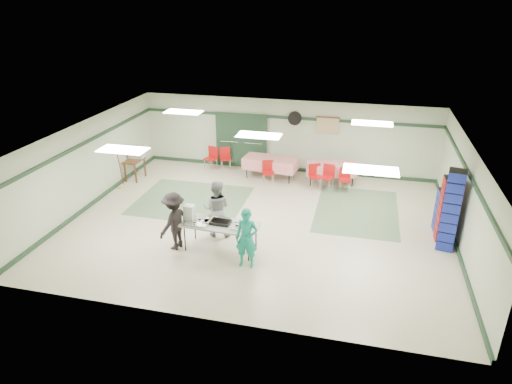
% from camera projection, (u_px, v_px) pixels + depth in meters
% --- Properties ---
extents(floor, '(11.00, 11.00, 0.00)m').
position_uv_depth(floor, '(259.00, 222.00, 13.52)').
color(floor, '#BFB79A').
rests_on(floor, ground).
extents(ceiling, '(11.00, 11.00, 0.00)m').
position_uv_depth(ceiling, '(259.00, 135.00, 12.44)').
color(ceiling, silver).
rests_on(ceiling, wall_back).
extents(wall_back, '(11.00, 0.00, 11.00)m').
position_uv_depth(wall_back, '(286.00, 136.00, 16.98)').
color(wall_back, '#B6C3A6').
rests_on(wall_back, floor).
extents(wall_front, '(11.00, 0.00, 11.00)m').
position_uv_depth(wall_front, '(207.00, 265.00, 8.98)').
color(wall_front, '#B6C3A6').
rests_on(wall_front, floor).
extents(wall_left, '(0.00, 9.00, 9.00)m').
position_uv_depth(wall_left, '(87.00, 165.00, 14.16)').
color(wall_left, '#B6C3A6').
rests_on(wall_left, floor).
extents(wall_right, '(0.00, 9.00, 9.00)m').
position_uv_depth(wall_right, '(465.00, 199.00, 11.80)').
color(wall_right, '#B6C3A6').
rests_on(wall_right, floor).
extents(trim_back, '(11.00, 0.06, 0.10)m').
position_uv_depth(trim_back, '(287.00, 118.00, 16.68)').
color(trim_back, '#1E3825').
rests_on(trim_back, wall_back).
extents(baseboard_back, '(11.00, 0.06, 0.12)m').
position_uv_depth(baseboard_back, '(285.00, 168.00, 17.48)').
color(baseboard_back, '#1E3825').
rests_on(baseboard_back, floor).
extents(trim_left, '(0.06, 9.00, 0.10)m').
position_uv_depth(trim_left, '(84.00, 143.00, 13.87)').
color(trim_left, '#1E3825').
rests_on(trim_left, wall_back).
extents(baseboard_left, '(0.06, 9.00, 0.12)m').
position_uv_depth(baseboard_left, '(94.00, 202.00, 14.67)').
color(baseboard_left, '#1E3825').
rests_on(baseboard_left, floor).
extents(trim_right, '(0.06, 9.00, 0.10)m').
position_uv_depth(trim_right, '(469.00, 174.00, 11.52)').
color(trim_right, '#1E3825').
rests_on(trim_right, wall_back).
extents(baseboard_right, '(0.06, 9.00, 0.12)m').
position_uv_depth(baseboard_right, '(455.00, 242.00, 12.33)').
color(baseboard_right, '#1E3825').
rests_on(baseboard_right, floor).
extents(green_patch_a, '(3.50, 3.00, 0.01)m').
position_uv_depth(green_patch_a, '(192.00, 200.00, 14.95)').
color(green_patch_a, '#63815E').
rests_on(green_patch_a, floor).
extents(green_patch_b, '(2.50, 3.50, 0.01)m').
position_uv_depth(green_patch_b, '(357.00, 210.00, 14.26)').
color(green_patch_b, '#63815E').
rests_on(green_patch_b, floor).
extents(double_door_left, '(0.90, 0.06, 2.10)m').
position_uv_depth(double_door_left, '(230.00, 140.00, 17.52)').
color(double_door_left, '#939693').
rests_on(double_door_left, floor).
extents(double_door_right, '(0.90, 0.06, 2.10)m').
position_uv_depth(double_door_right, '(254.00, 142.00, 17.32)').
color(double_door_right, '#939693').
rests_on(double_door_right, floor).
extents(door_frame, '(2.00, 0.03, 2.15)m').
position_uv_depth(door_frame, '(241.00, 141.00, 17.40)').
color(door_frame, '#1E3825').
rests_on(door_frame, floor).
extents(wall_fan, '(0.50, 0.10, 0.50)m').
position_uv_depth(wall_fan, '(295.00, 118.00, 16.58)').
color(wall_fan, black).
rests_on(wall_fan, wall_back).
extents(scroll_banner, '(0.80, 0.02, 0.60)m').
position_uv_depth(scroll_banner, '(328.00, 126.00, 16.41)').
color(scroll_banner, '#CDB980').
rests_on(scroll_banner, wall_back).
extents(serving_table, '(2.06, 0.93, 0.76)m').
position_uv_depth(serving_table, '(220.00, 225.00, 11.83)').
color(serving_table, '#A4A49F').
rests_on(serving_table, floor).
extents(sheet_tray_right, '(0.57, 0.44, 0.02)m').
position_uv_depth(sheet_tray_right, '(242.00, 227.00, 11.61)').
color(sheet_tray_right, silver).
rests_on(sheet_tray_right, serving_table).
extents(sheet_tray_mid, '(0.66, 0.52, 0.02)m').
position_uv_depth(sheet_tray_mid, '(216.00, 221.00, 11.94)').
color(sheet_tray_mid, silver).
rests_on(sheet_tray_mid, serving_table).
extents(sheet_tray_left, '(0.62, 0.49, 0.02)m').
position_uv_depth(sheet_tray_left, '(198.00, 223.00, 11.85)').
color(sheet_tray_left, silver).
rests_on(sheet_tray_left, serving_table).
extents(baking_pan, '(0.54, 0.36, 0.08)m').
position_uv_depth(baking_pan, '(221.00, 222.00, 11.81)').
color(baking_pan, black).
rests_on(baking_pan, serving_table).
extents(foam_box_stack, '(0.26, 0.24, 0.40)m').
position_uv_depth(foam_box_stack, '(189.00, 212.00, 11.98)').
color(foam_box_stack, white).
rests_on(foam_box_stack, serving_table).
extents(volunteer_teal, '(0.57, 0.37, 1.54)m').
position_uv_depth(volunteer_teal, '(247.00, 238.00, 11.09)').
color(volunteer_teal, '#159580').
rests_on(volunteer_teal, floor).
extents(volunteer_grey, '(0.85, 0.70, 1.63)m').
position_uv_depth(volunteer_grey, '(217.00, 209.00, 12.52)').
color(volunteer_grey, gray).
rests_on(volunteer_grey, floor).
extents(volunteer_dark, '(0.87, 1.15, 1.59)m').
position_uv_depth(volunteer_dark, '(174.00, 221.00, 11.88)').
color(volunteer_dark, black).
rests_on(volunteer_dark, floor).
extents(dining_table_a, '(1.85, 1.04, 0.77)m').
position_uv_depth(dining_table_a, '(331.00, 168.00, 16.09)').
color(dining_table_a, red).
rests_on(dining_table_a, floor).
extents(dining_table_b, '(2.01, 1.07, 0.77)m').
position_uv_depth(dining_table_b, '(271.00, 163.00, 16.56)').
color(dining_table_b, red).
rests_on(dining_table_b, floor).
extents(chair_a, '(0.51, 0.51, 0.88)m').
position_uv_depth(chair_a, '(328.00, 174.00, 15.61)').
color(chair_a, '#B80E12').
rests_on(chair_a, floor).
extents(chair_b, '(0.53, 0.53, 0.86)m').
position_uv_depth(chair_b, '(315.00, 174.00, 15.71)').
color(chair_b, '#B80E12').
rests_on(chair_b, floor).
extents(chair_c, '(0.43, 0.43, 0.82)m').
position_uv_depth(chair_c, '(345.00, 177.00, 15.50)').
color(chair_c, '#B80E12').
rests_on(chair_c, floor).
extents(chair_d, '(0.50, 0.50, 0.85)m').
position_uv_depth(chair_d, '(268.00, 170.00, 16.06)').
color(chair_d, '#B80E12').
rests_on(chair_d, floor).
extents(chair_loose_a, '(0.53, 0.53, 0.86)m').
position_uv_depth(chair_loose_a, '(225.00, 156.00, 17.40)').
color(chair_loose_a, '#B80E12').
rests_on(chair_loose_a, floor).
extents(chair_loose_b, '(0.53, 0.53, 0.91)m').
position_uv_depth(chair_loose_b, '(212.00, 156.00, 17.32)').
color(chair_loose_b, '#B80E12').
rests_on(chair_loose_b, floor).
extents(crate_stack_blue_a, '(0.50, 0.50, 2.22)m').
position_uv_depth(crate_stack_blue_a, '(451.00, 211.00, 11.73)').
color(crate_stack_blue_a, navy).
rests_on(crate_stack_blue_a, floor).
extents(crate_stack_red, '(0.42, 0.42, 1.86)m').
position_uv_depth(crate_stack_red, '(447.00, 210.00, 12.20)').
color(crate_stack_red, maroon).
rests_on(crate_stack_red, floor).
extents(crate_stack_blue_b, '(0.41, 0.41, 1.26)m').
position_uv_depth(crate_stack_blue_b, '(443.00, 211.00, 12.83)').
color(crate_stack_blue_b, navy).
rests_on(crate_stack_blue_b, floor).
extents(printer_table, '(0.56, 0.83, 0.74)m').
position_uv_depth(printer_table, '(134.00, 163.00, 16.41)').
color(printer_table, brown).
rests_on(printer_table, floor).
extents(office_printer, '(0.54, 0.48, 0.41)m').
position_uv_depth(office_printer, '(137.00, 152.00, 16.56)').
color(office_printer, '#A9A9A5').
rests_on(office_printer, printer_table).
extents(broom, '(0.07, 0.21, 1.27)m').
position_uv_depth(broom, '(121.00, 170.00, 15.67)').
color(broom, brown).
rests_on(broom, floor).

